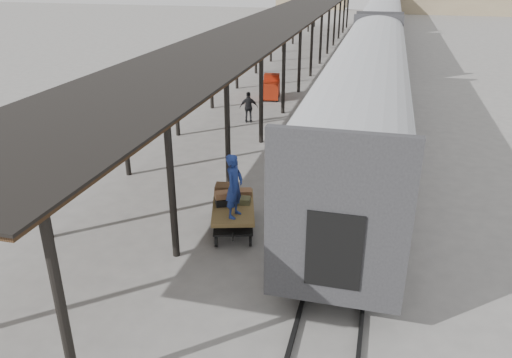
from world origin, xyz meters
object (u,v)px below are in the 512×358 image
(luggage_tug, at_px, (271,88))
(baggage_cart, at_px, (233,211))
(porter, at_px, (234,186))
(pedestrian, at_px, (249,107))

(luggage_tug, bearing_deg, baggage_cart, -89.39)
(porter, xyz_separation_m, pedestrian, (-2.76, 11.73, -1.02))
(porter, distance_m, pedestrian, 12.10)
(luggage_tug, height_order, porter, porter)
(luggage_tug, distance_m, pedestrian, 5.03)
(porter, bearing_deg, baggage_cart, 30.43)
(luggage_tug, bearing_deg, pedestrian, -98.57)
(baggage_cart, bearing_deg, pedestrian, 86.52)
(pedestrian, bearing_deg, baggage_cart, 86.90)
(porter, relative_size, pedestrian, 1.19)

